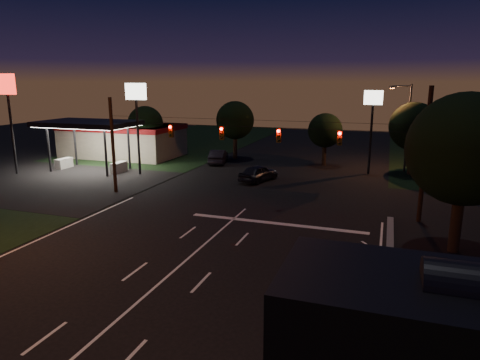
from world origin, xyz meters
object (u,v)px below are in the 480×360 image
at_px(tree_right_near, 465,150).
at_px(car_oncoming_a, 258,173).
at_px(car_oncoming_b, 218,157).
at_px(utility_pole_right, 418,222).

xyz_separation_m(tree_right_near, car_oncoming_a, (-15.24, 12.91, -4.89)).
height_order(tree_right_near, car_oncoming_b, tree_right_near).
bearing_deg(utility_pole_right, car_oncoming_b, 143.58).
relative_size(utility_pole_right, tree_right_near, 1.03).
height_order(tree_right_near, car_oncoming_a, tree_right_near).
height_order(car_oncoming_a, car_oncoming_b, car_oncoming_b).
xyz_separation_m(car_oncoming_a, car_oncoming_b, (-7.01, 7.21, 0.00)).
bearing_deg(car_oncoming_a, tree_right_near, 158.37).
xyz_separation_m(utility_pole_right, car_oncoming_a, (-13.71, 8.07, 0.78)).
bearing_deg(car_oncoming_a, car_oncoming_b, -27.20).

